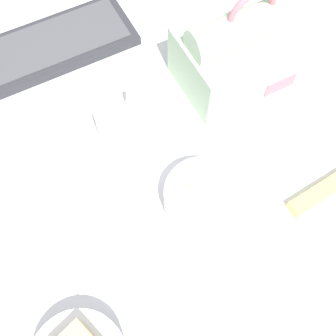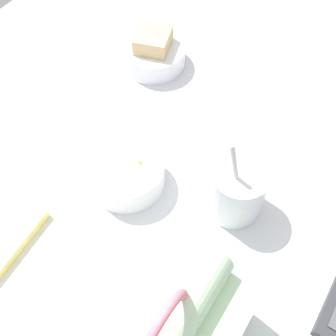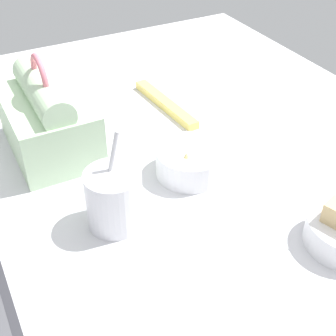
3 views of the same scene
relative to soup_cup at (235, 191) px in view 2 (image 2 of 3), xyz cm
name	(u,v)px [view 2 (image 2 of 3)]	position (x,y,z in cm)	size (l,w,h in cm)	color
desk_surface	(178,179)	(-0.41, -9.89, -5.81)	(140.00, 110.00, 2.00)	silver
soup_cup	(235,191)	(0.00, 0.00, 0.00)	(8.35, 8.35, 15.27)	silver
bento_bowl_sandwich	(154,52)	(-19.72, -27.59, -2.13)	(12.03, 12.03, 7.17)	silver
bento_bowl_snacks	(127,173)	(4.89, -15.85, -2.27)	(11.70, 11.70, 5.68)	silver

